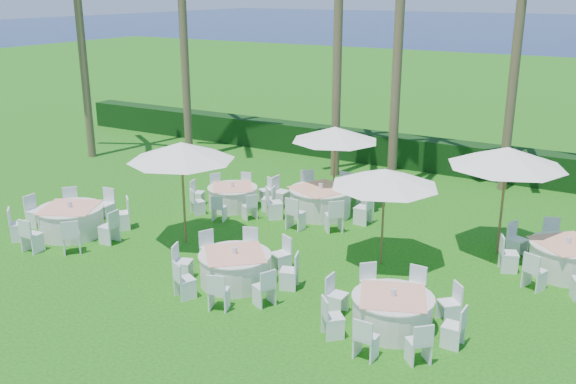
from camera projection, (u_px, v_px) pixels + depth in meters
name	position (u px, v px, depth m)	size (l,w,h in m)	color
ground	(250.00, 284.00, 15.41)	(120.00, 120.00, 0.00)	#126010
hedge	(419.00, 153.00, 25.11)	(34.00, 1.00, 1.20)	black
banquet_table_a	(71.00, 220.00, 18.38)	(3.28, 3.28, 0.99)	silver
banquet_table_b	(235.00, 268.00, 15.33)	(3.00, 3.00, 0.93)	silver
banquet_table_c	(392.00, 311.00, 13.27)	(2.98, 2.98, 0.91)	silver
banquet_table_d	(233.00, 197.00, 20.63)	(2.79, 2.79, 0.86)	silver
banquet_table_e	(320.00, 201.00, 19.97)	(3.42, 3.42, 1.03)	silver
banquet_table_f	(566.00, 258.00, 15.83)	(3.11, 3.11, 0.97)	silver
umbrella_a	(181.00, 151.00, 17.10)	(2.90, 2.90, 2.88)	brown
umbrella_b	(385.00, 177.00, 15.84)	(2.74, 2.74, 2.54)	brown
umbrella_c	(335.00, 134.00, 20.27)	(2.81, 2.81, 2.61)	brown
umbrella_d	(507.00, 157.00, 16.35)	(3.02, 3.02, 2.93)	brown
palm_a	(183.00, 17.00, 24.83)	(4.34, 4.29, 10.45)	brown
palm_b	(338.00, 51.00, 22.96)	(4.41, 4.05, 8.33)	brown
palm_c	(400.00, 6.00, 20.85)	(4.11, 4.40, 11.50)	brown
palm_d	(515.00, 65.00, 21.32)	(4.38, 4.23, 7.79)	brown
palm_f	(81.00, 36.00, 25.52)	(4.25, 4.37, 9.02)	brown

